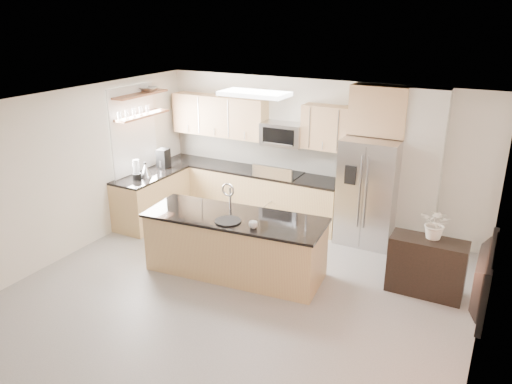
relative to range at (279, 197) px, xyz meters
The scene contains 26 objects.
floor 3.02m from the range, 78.39° to the right, with size 6.50×6.50×0.00m, color #A5A19D.
ceiling 3.66m from the range, 78.39° to the right, with size 6.00×6.50×0.02m, color silver.
wall_back 1.07m from the range, 28.76° to the left, with size 6.00×0.02×2.60m, color silver.
wall_left 3.87m from the range, 129.41° to the right, with size 0.02×6.50×2.60m, color silver.
wall_right 4.71m from the range, 39.05° to the right, with size 0.02×6.50×2.60m, color silver.
back_counter 0.63m from the range, behind, with size 3.55×0.66×1.44m.
left_counter 2.33m from the range, 152.71° to the right, with size 0.66×1.50×0.92m.
range is the anchor object (origin of this frame).
upper_cabinets 1.53m from the range, 166.83° to the left, with size 3.50×0.33×0.75m.
microwave 1.16m from the range, 90.00° to the left, with size 0.76×0.40×0.40m.
refrigerator 1.71m from the range, ahead, with size 0.92×0.78×1.78m.
partition_column 2.56m from the range, ahead, with size 0.60×0.30×2.60m, color beige.
window 2.86m from the range, 155.75° to the right, with size 0.04×1.15×1.65m.
shelf_lower 2.86m from the range, 156.67° to the right, with size 0.30×1.20×0.04m, color brown.
shelf_upper 3.07m from the range, 156.67° to the right, with size 0.30×1.20×0.04m, color brown.
ceiling_fixture 2.48m from the range, 81.39° to the right, with size 1.00×0.50×0.06m, color white.
island 2.05m from the range, 82.91° to the right, with size 2.70×1.19×1.33m.
credenza 3.14m from the range, 24.53° to the right, with size 1.01×0.42×0.81m, color black.
cup 2.42m from the range, 73.21° to the right, with size 0.12×0.12×0.10m, color white.
platter 2.31m from the range, 83.17° to the right, with size 0.37×0.37×0.02m, color black.
blender 2.58m from the range, 145.71° to the right, with size 0.15×0.15×0.35m.
kettle 2.44m from the range, 148.54° to the right, with size 0.22×0.22×0.27m.
coffee_maker 2.28m from the range, 163.03° to the right, with size 0.21×0.25×0.35m.
bowl 3.04m from the range, 162.17° to the right, with size 0.41×0.41×0.10m, color #B2B2B5.
flower_vase 3.22m from the range, 23.00° to the right, with size 0.59×0.51×0.66m, color silver.
television 4.78m from the range, 41.64° to the right, with size 1.08×0.14×0.62m, color black.
Camera 1 is at (3.02, -4.82, 3.71)m, focal length 35.00 mm.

